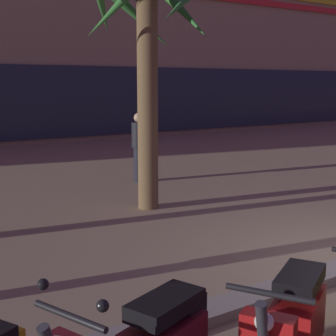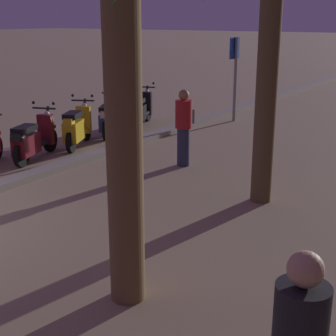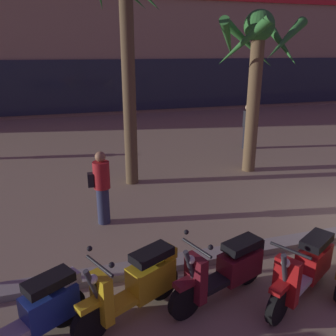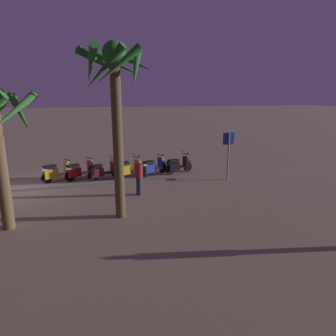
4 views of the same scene
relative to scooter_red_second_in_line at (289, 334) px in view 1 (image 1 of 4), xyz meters
The scene contains 3 objects.
scooter_red_second_in_line is the anchor object (origin of this frame).
palm_tree_by_mall_entrance 6.43m from the scooter_red_second_in_line, 69.20° to the left, with size 2.51×2.52×4.52m.
pedestrian_window_shopping 8.29m from the scooter_red_second_in_line, 67.38° to the left, with size 0.34×0.34×1.63m.
Camera 1 is at (-5.70, -3.61, 2.30)m, focal length 53.01 mm.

